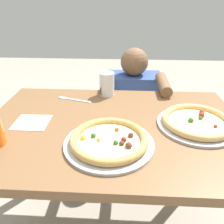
{
  "coord_description": "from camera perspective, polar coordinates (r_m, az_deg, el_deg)",
  "views": [
    {
      "loc": [
        0.04,
        -0.91,
        1.3
      ],
      "look_at": [
        -0.01,
        0.07,
        0.78
      ],
      "focal_mm": 36.18,
      "sensor_mm": 36.0,
      "label": 1
    }
  ],
  "objects": [
    {
      "name": "pizza_far",
      "position": [
        1.11,
        20.61,
        -2.38
      ],
      "size": [
        0.36,
        0.36,
        0.04
      ],
      "color": "#B7B7BC",
      "rests_on": "dining_table"
    },
    {
      "name": "pizza_near",
      "position": [
        0.92,
        -0.75,
        -7.21
      ],
      "size": [
        0.37,
        0.37,
        0.04
      ],
      "color": "#B7B7BC",
      "rests_on": "dining_table"
    },
    {
      "name": "paper_napkin",
      "position": [
        1.14,
        -19.63,
        -2.49
      ],
      "size": [
        0.16,
        0.15,
        0.0
      ],
      "primitive_type": "cube",
      "rotation": [
        0.0,
        0.0,
        0.01
      ],
      "color": "white",
      "rests_on": "dining_table"
    },
    {
      "name": "fork",
      "position": [
        1.32,
        -9.87,
        3.14
      ],
      "size": [
        0.2,
        0.08,
        0.0
      ],
      "color": "silver",
      "rests_on": "dining_table"
    },
    {
      "name": "diner_seated",
      "position": [
        1.81,
        5.04,
        -0.93
      ],
      "size": [
        0.43,
        0.53,
        0.96
      ],
      "color": "#333847",
      "rests_on": "ground"
    },
    {
      "name": "water_cup_clear",
      "position": [
        1.34,
        -1.32,
        7.13
      ],
      "size": [
        0.09,
        0.09,
        0.14
      ],
      "color": "silver",
      "rests_on": "dining_table"
    },
    {
      "name": "dining_table",
      "position": [
        1.13,
        0.28,
        -8.11
      ],
      "size": [
        1.23,
        0.83,
        0.75
      ],
      "color": "brown",
      "rests_on": "ground"
    }
  ]
}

